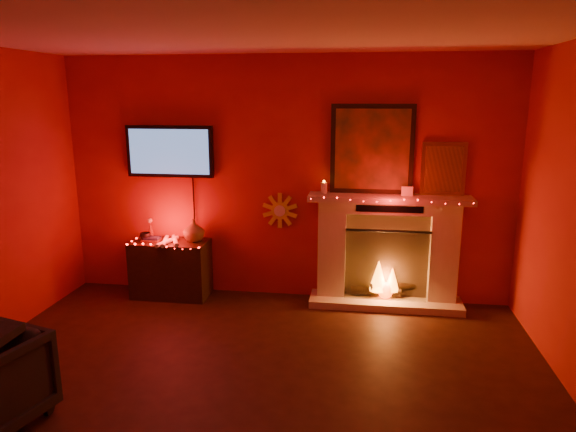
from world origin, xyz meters
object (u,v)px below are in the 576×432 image
Objects in this scene: sunburst_clock at (280,211)px; fireplace at (386,240)px; tv at (170,152)px; console_table at (172,266)px.

fireplace is at bearing -4.37° from sunburst_clock.
fireplace is 2.61m from tv.
tv is at bearing -178.76° from sunburst_clock.
fireplace reaches higher than sunburst_clock.
sunburst_clock is 1.40m from console_table.
tv reaches higher than console_table.
tv is 1.37× the size of console_table.
console_table is (0.03, -0.19, -1.28)m from tv.
fireplace is 2.44m from console_table.
fireplace is 2.41× the size of console_table.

